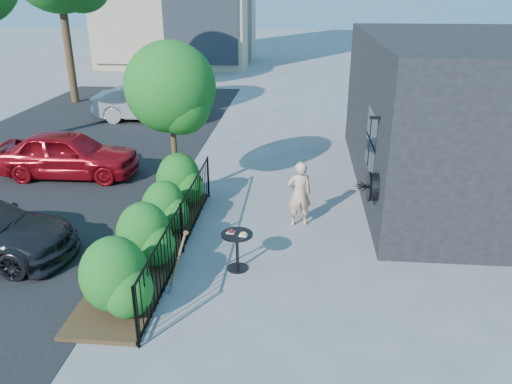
# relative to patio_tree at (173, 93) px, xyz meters

# --- Properties ---
(ground) EXTENTS (120.00, 120.00, 0.00)m
(ground) POSITION_rel_patio_tree_xyz_m (2.24, -2.76, -2.76)
(ground) COLOR gray
(ground) RESTS_ON ground
(shop_building) EXTENTS (6.22, 9.00, 4.00)m
(shop_building) POSITION_rel_patio_tree_xyz_m (7.73, 1.74, -0.76)
(shop_building) COLOR black
(shop_building) RESTS_ON ground
(fence) EXTENTS (0.05, 6.05, 1.10)m
(fence) POSITION_rel_patio_tree_xyz_m (0.74, -2.76, -2.20)
(fence) COLOR black
(fence) RESTS_ON ground
(planting_bed) EXTENTS (1.30, 6.00, 0.08)m
(planting_bed) POSITION_rel_patio_tree_xyz_m (0.04, -2.76, -2.72)
(planting_bed) COLOR #382616
(planting_bed) RESTS_ON ground
(shrubs) EXTENTS (1.10, 5.60, 1.24)m
(shrubs) POSITION_rel_patio_tree_xyz_m (0.14, -2.66, -2.06)
(shrubs) COLOR #145917
(shrubs) RESTS_ON ground
(patio_tree) EXTENTS (2.20, 2.20, 3.94)m
(patio_tree) POSITION_rel_patio_tree_xyz_m (0.00, 0.00, 0.00)
(patio_tree) COLOR #3F2B19
(patio_tree) RESTS_ON ground
(street) EXTENTS (9.00, 30.00, 0.01)m
(street) POSITION_rel_patio_tree_xyz_m (-4.76, 0.24, -2.76)
(street) COLOR black
(street) RESTS_ON ground
(cafe_table) EXTENTS (0.61, 0.61, 0.82)m
(cafe_table) POSITION_rel_patio_tree_xyz_m (1.95, -3.33, -2.23)
(cafe_table) COLOR black
(cafe_table) RESTS_ON ground
(woman) EXTENTS (0.63, 0.48, 1.54)m
(woman) POSITION_rel_patio_tree_xyz_m (3.11, -1.22, -2.00)
(woman) COLOR #D2A488
(woman) RESTS_ON ground
(shovel) EXTENTS (0.43, 0.16, 1.27)m
(shovel) POSITION_rel_patio_tree_xyz_m (0.98, -4.22, -2.21)
(shovel) COLOR brown
(shovel) RESTS_ON ground
(car_red) EXTENTS (4.00, 1.67, 1.35)m
(car_red) POSITION_rel_patio_tree_xyz_m (-3.56, 1.40, -2.09)
(car_red) COLOR maroon
(car_red) RESTS_ON ground
(car_silver) EXTENTS (4.55, 1.79, 1.47)m
(car_silver) POSITION_rel_patio_tree_xyz_m (-3.13, 8.14, -2.03)
(car_silver) COLOR #A9A9AD
(car_silver) RESTS_ON ground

